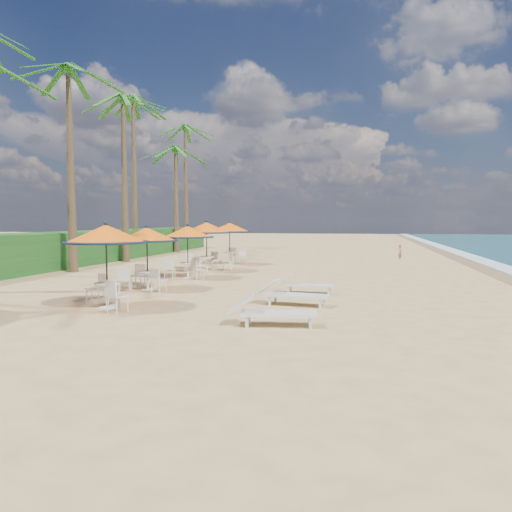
{
  "coord_description": "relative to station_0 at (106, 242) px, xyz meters",
  "views": [
    {
      "loc": [
        2.27,
        -12.58,
        2.42
      ],
      "look_at": [
        -1.34,
        4.2,
        1.2
      ],
      "focal_mm": 35.0,
      "sensor_mm": 36.0,
      "label": 1
    }
  ],
  "objects": [
    {
      "name": "palm_3",
      "position": [
        -6.45,
        8.56,
        6.99
      ],
      "size": [
        5.0,
        5.0,
        9.66
      ],
      "color": "brown",
      "rests_on": "ground"
    },
    {
      "name": "palm_7",
      "position": [
        -7.93,
        28.02,
        7.78
      ],
      "size": [
        5.0,
        5.0,
        10.5
      ],
      "color": "brown",
      "rests_on": "ground"
    },
    {
      "name": "lounger_far",
      "position": [
        4.99,
        3.95,
        -1.52
      ],
      "size": [
        1.91,
        0.64,
        0.68
      ],
      "rotation": [
        0.0,
        0.0,
        -0.03
      ],
      "color": "white",
      "rests_on": "ground"
    },
    {
      "name": "lounger_near",
      "position": [
        4.84,
        -1.37,
        -1.5
      ],
      "size": [
        2.09,
        0.9,
        0.73
      ],
      "rotation": [
        0.0,
        0.0,
        0.14
      ],
      "color": "white",
      "rests_on": "ground"
    },
    {
      "name": "wetsand_band",
      "position": [
        13.05,
        10.06,
        -1.84
      ],
      "size": [
        1.4,
        140.0,
        0.02
      ],
      "primitive_type": "cube",
      "color": "olive",
      "rests_on": "ground"
    },
    {
      "name": "station_2",
      "position": [
        -0.25,
        7.23,
        -0.16
      ],
      "size": [
        2.2,
        2.29,
        2.29
      ],
      "color": "black",
      "rests_on": "ground"
    },
    {
      "name": "station_0",
      "position": [
        0.0,
        0.0,
        0.0
      ],
      "size": [
        2.31,
        2.31,
        2.41
      ],
      "color": "black",
      "rests_on": "ground"
    },
    {
      "name": "station_4",
      "position": [
        -0.23,
        14.07,
        -0.01
      ],
      "size": [
        2.3,
        2.38,
        2.4
      ],
      "color": "black",
      "rests_on": "ground"
    },
    {
      "name": "palm_5",
      "position": [
        -8.4,
        19.21,
        8.07
      ],
      "size": [
        5.0,
        5.0,
        10.81
      ],
      "color": "brown",
      "rests_on": "ground"
    },
    {
      "name": "palm_4",
      "position": [
        -6.8,
        14.61,
        6.99
      ],
      "size": [
        5.0,
        5.0,
        9.66
      ],
      "color": "brown",
      "rests_on": "ground"
    },
    {
      "name": "ground",
      "position": [
        4.65,
        0.06,
        -1.84
      ],
      "size": [
        160.0,
        160.0,
        0.0
      ],
      "primitive_type": "plane",
      "color": "tan",
      "rests_on": "ground"
    },
    {
      "name": "palm_6",
      "position": [
        -7.1,
        23.57,
        5.44
      ],
      "size": [
        5.0,
        5.0,
        8.02
      ],
      "color": "brown",
      "rests_on": "ground"
    },
    {
      "name": "scrub_hedge",
      "position": [
        -8.85,
        11.06,
        -0.94
      ],
      "size": [
        3.0,
        40.0,
        1.8
      ],
      "primitive_type": "cube",
      "color": "#194716",
      "rests_on": "ground"
    },
    {
      "name": "station_3",
      "position": [
        -0.35,
        10.19,
        -0.05
      ],
      "size": [
        2.35,
        2.35,
        2.45
      ],
      "color": "black",
      "rests_on": "ground"
    },
    {
      "name": "lounger_mid",
      "position": [
        4.88,
        1.53,
        -1.49
      ],
      "size": [
        2.15,
        0.94,
        0.74
      ],
      "rotation": [
        0.0,
        0.0,
        -0.14
      ],
      "color": "white",
      "rests_on": "ground"
    },
    {
      "name": "station_1",
      "position": [
        -0.47,
        3.59,
        -0.17
      ],
      "size": [
        2.18,
        2.18,
        2.28
      ],
      "color": "black",
      "rests_on": "ground"
    },
    {
      "name": "person",
      "position": [
        9.19,
        19.54,
        -1.35
      ],
      "size": [
        0.26,
        0.37,
        0.98
      ],
      "primitive_type": "imported",
      "rotation": [
        0.0,
        0.0,
        1.5
      ],
      "color": "#996A4E",
      "rests_on": "ground"
    }
  ]
}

